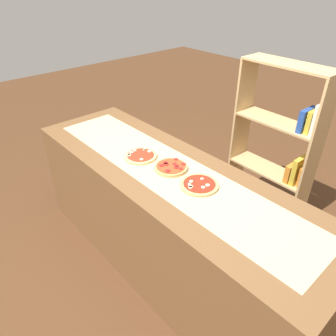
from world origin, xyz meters
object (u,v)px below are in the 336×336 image
object	(u,v)px
pizza_pepperoni_1	(171,167)
pizza_mushroom_2	(199,185)
bookshelf	(280,158)
pizza_mushroom_0	(140,156)

from	to	relation	value
pizza_pepperoni_1	pizza_mushroom_2	size ratio (longest dim) A/B	0.92
pizza_pepperoni_1	bookshelf	bearing A→B (deg)	78.39
pizza_mushroom_0	pizza_pepperoni_1	distance (m)	0.27
pizza_pepperoni_1	bookshelf	distance (m)	1.14
pizza_mushroom_0	pizza_mushroom_2	bearing A→B (deg)	6.02
pizza_mushroom_2	pizza_mushroom_0	bearing A→B (deg)	-173.98
pizza_pepperoni_1	bookshelf	world-z (taller)	bookshelf
pizza_mushroom_0	bookshelf	bearing A→B (deg)	66.89
pizza_mushroom_0	bookshelf	size ratio (longest dim) A/B	0.16
pizza_mushroom_2	bookshelf	xyz separation A→B (m)	(-0.04, 1.09, -0.26)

